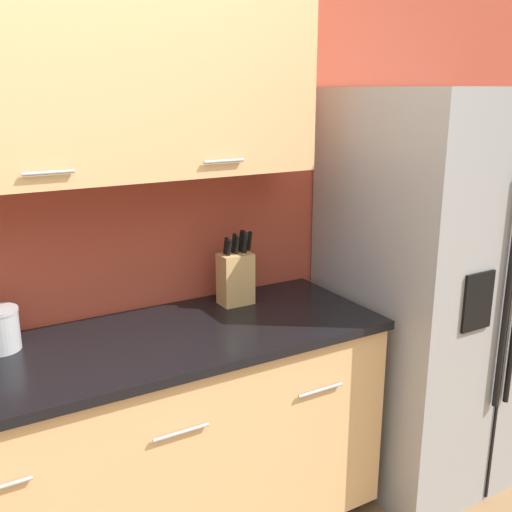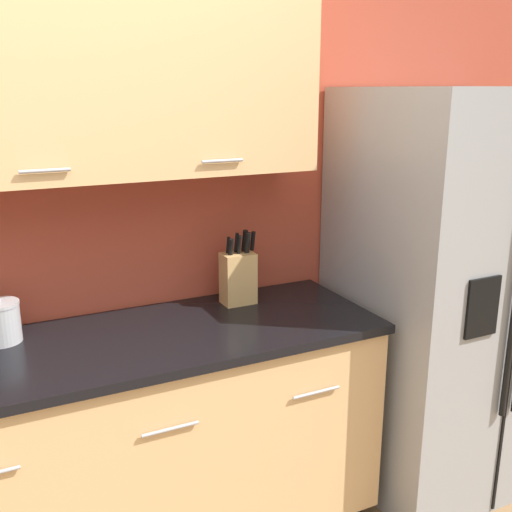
% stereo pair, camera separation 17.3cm
% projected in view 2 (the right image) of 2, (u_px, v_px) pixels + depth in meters
% --- Properties ---
extents(wall_back, '(10.00, 0.39, 2.60)m').
position_uv_depth(wall_back, '(14.00, 184.00, 2.18)').
color(wall_back, '#AD422D').
rests_on(wall_back, ground_plane).
extents(counter_unit, '(2.42, 0.64, 0.93)m').
position_uv_depth(counter_unit, '(72.00, 462.00, 2.24)').
color(counter_unit, black).
rests_on(counter_unit, ground_plane).
extents(refrigerator, '(0.88, 0.82, 1.82)m').
position_uv_depth(refrigerator, '(446.00, 292.00, 2.76)').
color(refrigerator, gray).
rests_on(refrigerator, ground_plane).
extents(knife_block, '(0.15, 0.10, 0.32)m').
position_uv_depth(knife_block, '(238.00, 276.00, 2.54)').
color(knife_block, tan).
rests_on(knife_block, counter_unit).
extents(steel_canister, '(0.14, 0.14, 0.17)m').
position_uv_depth(steel_canister, '(1.00, 322.00, 2.16)').
color(steel_canister, '#A3A3A5').
rests_on(steel_canister, counter_unit).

